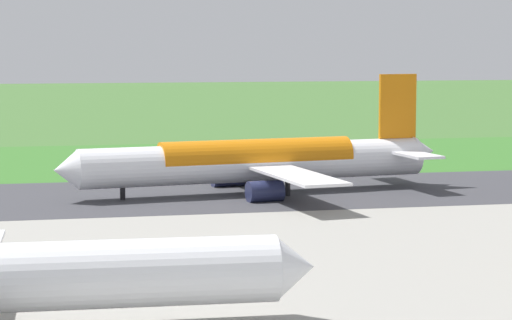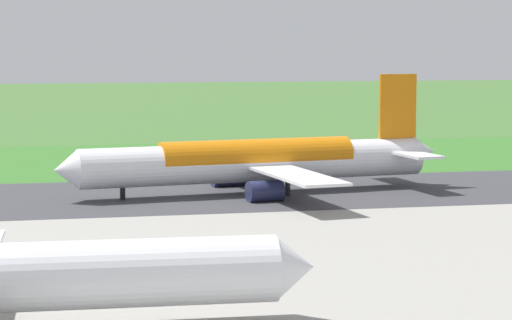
# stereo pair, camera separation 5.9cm
# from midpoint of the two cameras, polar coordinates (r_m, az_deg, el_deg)

# --- Properties ---
(ground_plane) EXTENTS (800.00, 800.00, 0.00)m
(ground_plane) POSITION_cam_midpoint_polar(r_m,az_deg,el_deg) (139.49, -1.99, -1.88)
(ground_plane) COLOR #3D662D
(runway_asphalt) EXTENTS (600.00, 32.27, 0.06)m
(runway_asphalt) POSITION_cam_midpoint_polar(r_m,az_deg,el_deg) (139.49, -1.99, -1.87)
(runway_asphalt) COLOR #38383D
(runway_asphalt) RESTS_ON ground
(apron_concrete) EXTENTS (440.00, 110.00, 0.05)m
(apron_concrete) POSITION_cam_midpoint_polar(r_m,az_deg,el_deg) (78.72, 6.14, -8.39)
(apron_concrete) COLOR gray
(apron_concrete) RESTS_ON ground
(grass_verge_foreground) EXTENTS (600.00, 80.00, 0.04)m
(grass_verge_foreground) POSITION_cam_midpoint_polar(r_m,az_deg,el_deg) (170.27, -3.82, -0.39)
(grass_verge_foreground) COLOR #346B27
(grass_verge_foreground) RESTS_ON ground
(airliner_main) EXTENTS (54.08, 44.41, 15.88)m
(airliner_main) POSITION_cam_midpoint_polar(r_m,az_deg,el_deg) (139.99, 0.13, -0.05)
(airliner_main) COLOR white
(airliner_main) RESTS_ON ground
(no_stopping_sign) EXTENTS (0.60, 0.10, 2.85)m
(no_stopping_sign) POSITION_cam_midpoint_polar(r_m,az_deg,el_deg) (172.63, -6.35, 0.24)
(no_stopping_sign) COLOR slate
(no_stopping_sign) RESTS_ON ground
(traffic_cone_orange) EXTENTS (0.40, 0.40, 0.55)m
(traffic_cone_orange) POSITION_cam_midpoint_polar(r_m,az_deg,el_deg) (169.54, -8.33, -0.38)
(traffic_cone_orange) COLOR orange
(traffic_cone_orange) RESTS_ON ground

